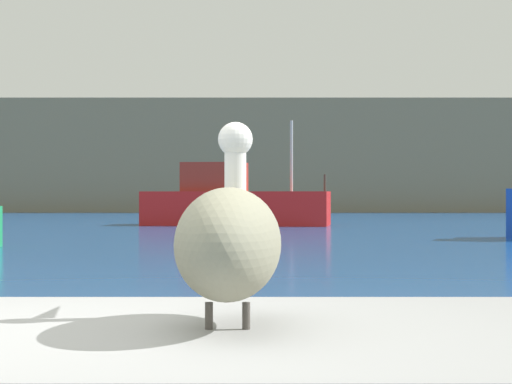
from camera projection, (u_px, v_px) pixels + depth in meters
The scene contains 3 objects.
hillside_backdrop at pixel (242, 159), 69.66m from camera, with size 140.00×15.29×7.94m, color #7F755B.
pelican at pixel (227, 240), 3.42m from camera, with size 0.45×1.27×0.80m.
fishing_boat_red at pixel (231, 203), 37.38m from camera, with size 7.94×3.56×4.33m.
Camera 1 is at (0.98, -3.36, 1.32)m, focal length 63.18 mm.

